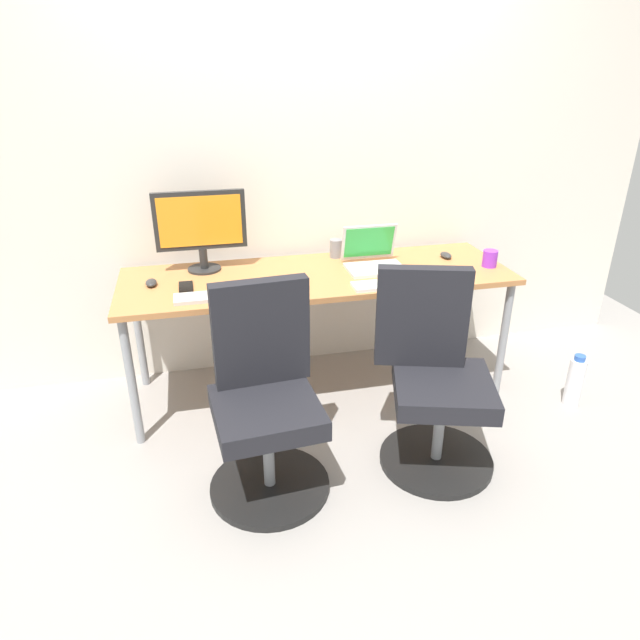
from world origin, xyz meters
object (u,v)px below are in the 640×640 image
Objects in this scene: desktop_monitor at (201,225)px; coffee_mug at (490,258)px; office_chair_left at (265,402)px; open_laptop at (373,258)px; water_bottle_on_floor at (575,381)px; office_chair_right at (434,381)px.

desktop_monitor is 5.22× the size of coffee_mug.
coffee_mug is (1.35, 0.62, 0.35)m from office_chair_left.
desktop_monitor is 1.55× the size of open_laptop.
office_chair_left is 1.09m from desktop_monitor.
water_bottle_on_floor is 2.22m from desktop_monitor.
office_chair_left is 3.03× the size of water_bottle_on_floor.
water_bottle_on_floor is 0.65× the size of desktop_monitor.
desktop_monitor reaches higher than office_chair_right.
office_chair_left is 1.53m from coffee_mug.
water_bottle_on_floor is (0.97, 0.24, -0.28)m from office_chair_right.
water_bottle_on_floor is at bearing 13.78° from office_chair_right.
open_laptop is at bearing 167.81° from coffee_mug.
desktop_monitor is (-0.98, 0.92, 0.55)m from office_chair_right.
coffee_mug is (1.55, -0.30, -0.20)m from desktop_monitor.
open_laptop is at bearing 95.02° from office_chair_right.
office_chair_right is 10.22× the size of coffee_mug.
office_chair_left is 3.03× the size of open_laptop.
open_laptop is 3.37× the size of coffee_mug.
office_chair_right is at bearing -0.18° from office_chair_left.
water_bottle_on_floor is at bearing -19.30° from desktop_monitor.
desktop_monitor reaches higher than coffee_mug.
office_chair_left is 0.79m from office_chair_right.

